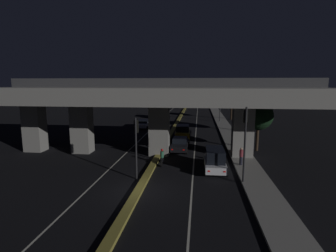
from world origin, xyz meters
The scene contains 19 objects.
ground_plane centered at (0.00, 0.00, 0.00)m, with size 200.00×200.00×0.00m, color black.
lane_line_left_inner centered at (-3.63, 35.00, 0.00)m, with size 0.12×126.00×0.00m, color beige.
lane_line_right_inner centered at (3.63, 35.00, 0.00)m, with size 0.12×126.00×0.00m, color beige.
median_divider centered at (0.00, 35.00, 0.11)m, with size 0.59×126.00×0.22m, color olive.
sidewalk_right centered at (8.39, 28.00, 0.08)m, with size 2.27×126.00×0.17m, color gray.
elevated_overpass centered at (-0.39, 9.40, 5.82)m, with size 31.68×10.75×7.86m.
traffic_light_left_of_median centered at (-0.70, 2.29, 3.28)m, with size 0.30×0.49×4.81m.
traffic_light_right_of_median centered at (7.35, 2.28, 3.87)m, with size 0.30×0.49×5.72m.
street_lamp centered at (7.56, 33.73, 4.30)m, with size 2.79×0.32×7.09m.
car_white_lead centered at (5.43, 4.92, 0.98)m, with size 1.93×3.99×1.89m.
car_black_second centered at (2.01, 11.44, 0.74)m, with size 1.92×4.73×1.46m.
car_taxi_yellow_third centered at (1.90, 17.65, 0.93)m, with size 2.15×4.04×1.84m.
car_white_lead_oncoming centered at (-5.19, 25.61, 0.70)m, with size 2.03×4.51×1.34m.
car_black_second_oncoming centered at (-5.31, 38.82, 0.97)m, with size 1.94×3.99×1.88m.
motorcycle_black_filtering_near centered at (0.75, 6.07, 0.63)m, with size 0.34×1.91×1.49m.
pedestrian_on_sidewalk centered at (7.82, 6.30, 0.96)m, with size 0.32×0.32×1.58m.
roadside_tree_kerbside_near centered at (10.43, 12.27, 3.88)m, with size 3.13×3.13×5.46m.
roadside_tree_kerbside_mid centered at (11.32, 23.09, 4.34)m, with size 3.95×3.95×6.32m.
roadside_tree_kerbside_far centered at (10.65, 37.53, 5.09)m, with size 3.28×3.28×6.80m.
Camera 1 is at (4.00, -16.80, 7.37)m, focal length 28.00 mm.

